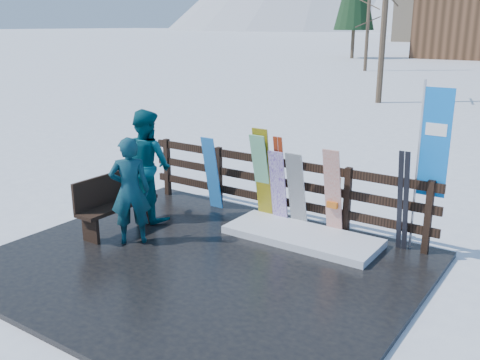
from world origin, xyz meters
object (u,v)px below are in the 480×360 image
Objects in this scene: snowboard_0 at (212,173)px; person_back at (147,165)px; snowboard_1 at (262,178)px; snowboard_2 at (263,175)px; snowboard_4 at (296,191)px; person_front at (130,191)px; snowboard_3 at (278,188)px; bench at (115,201)px; rental_flag at (431,149)px; snowboard_5 at (333,193)px.

person_back is (-0.65, -1.02, 0.29)m from snowboard_0.
snowboard_1 is 0.06m from snowboard_2.
snowboard_4 is 2.73m from person_front.
snowboard_3 is (0.31, 0.00, -0.18)m from snowboard_2.
bench is 2.56m from snowboard_2.
bench is 0.58× the size of rental_flag.
snowboard_1 is 1.21× the size of snowboard_3.
snowboard_4 is at bearing 0.00° from snowboard_1.
snowboard_1 is (1.09, 0.00, 0.09)m from snowboard_0.
snowboard_5 is at bearing -168.95° from rental_flag.
snowboard_0 is 2.44m from snowboard_5.
snowboard_5 is (2.44, 0.00, 0.05)m from snowboard_0.
snowboard_4 is 0.53× the size of rental_flag.
snowboard_0 is 1.04× the size of snowboard_4.
rental_flag is at bearing 5.66° from snowboard_1.
snowboard_3 is at bearing 0.00° from snowboard_1.
person_front is at bearing -150.11° from rental_flag.
person_back is at bearing -157.30° from snowboard_4.
snowboard_1 is 0.95× the size of snowboard_2.
snowboard_5 is at bearing -0.00° from snowboard_3.
snowboard_5 is at bearing 174.08° from person_front.
snowboard_0 is 0.88× the size of snowboard_1.
snowboard_1 is at bearing 180.00° from snowboard_5.
bench is 1.91m from snowboard_0.
snowboard_2 reaches higher than snowboard_4.
snowboard_0 is at bearing -175.96° from rental_flag.
bench is 1.06× the size of snowboard_0.
person_back reaches higher than person_front.
snowboard_2 is at bearing 0.00° from snowboard_0.
snowboard_3 reaches higher than bench.
person_front is at bearing -127.47° from snowboard_3.
person_front reaches higher than bench.
person_front is 1.12m from person_back.
snowboard_3 is at bearing -171.41° from person_front.
snowboard_2 is at bearing -174.30° from rental_flag.
snowboard_5 is at bearing 0.00° from snowboard_0.
snowboard_0 is at bearing 68.18° from bench.
snowboard_5 is at bearing -154.28° from person_back.
bench is at bearing -111.82° from snowboard_0.
snowboard_5 is (1.32, 0.00, -0.09)m from snowboard_2.
snowboard_2 is at bearing -0.00° from snowboard_1.
rental_flag is (2.04, 0.27, 0.94)m from snowboard_4.
snowboard_2 is (0.02, -0.00, 0.05)m from snowboard_1.
snowboard_0 is at bearing -136.71° from person_front.
snowboard_0 is 1.10m from snowboard_1.
snowboard_4 is 0.90× the size of snowboard_5.
snowboard_1 is 0.69m from snowboard_4.
snowboard_3 is (0.33, 0.00, -0.12)m from snowboard_1.
snowboard_5 is at bearing -0.00° from snowboard_1.
snowboard_3 is 2.50m from person_front.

